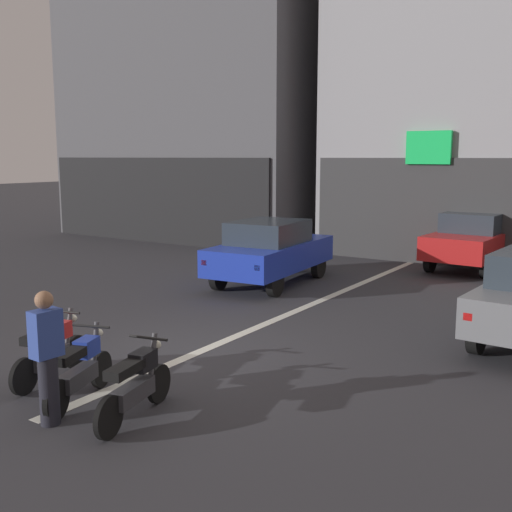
% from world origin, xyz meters
% --- Properties ---
extents(ground_plane, '(120.00, 120.00, 0.00)m').
position_xyz_m(ground_plane, '(0.00, 0.00, 0.00)').
color(ground_plane, '#333338').
extents(lane_centre_line, '(0.20, 18.00, 0.01)m').
position_xyz_m(lane_centre_line, '(0.00, 6.00, 0.00)').
color(lane_centre_line, silver).
rests_on(lane_centre_line, ground).
extents(building_corner_left, '(10.86, 10.03, 11.75)m').
position_xyz_m(building_corner_left, '(-9.80, 14.85, 5.86)').
color(building_corner_left, '#56565B').
rests_on(building_corner_left, ground).
extents(building_mid_block, '(10.04, 8.22, 11.38)m').
position_xyz_m(building_mid_block, '(1.63, 14.85, 5.67)').
color(building_mid_block, '#9E9EA3').
rests_on(building_mid_block, ground).
extents(car_blue_crossing_near, '(2.08, 4.23, 1.64)m').
position_xyz_m(car_blue_crossing_near, '(-1.95, 5.66, 0.89)').
color(car_blue_crossing_near, black).
rests_on(car_blue_crossing_near, ground).
extents(car_red_down_street, '(2.00, 4.20, 1.64)m').
position_xyz_m(car_red_down_street, '(1.83, 10.83, 0.89)').
color(car_red_down_street, black).
rests_on(car_red_down_street, ground).
extents(motorcycle_red_row_leftmost, '(0.57, 1.64, 0.98)m').
position_xyz_m(motorcycle_red_row_leftmost, '(-0.98, -1.93, 0.46)').
color(motorcycle_red_row_leftmost, black).
rests_on(motorcycle_red_row_leftmost, ground).
extents(motorcycle_blue_row_left_mid, '(0.69, 1.60, 0.98)m').
position_xyz_m(motorcycle_blue_row_left_mid, '(0.01, -2.25, 0.46)').
color(motorcycle_blue_row_left_mid, black).
rests_on(motorcycle_blue_row_left_mid, ground).
extents(motorcycle_black_row_centre, '(0.56, 1.65, 0.98)m').
position_xyz_m(motorcycle_black_row_centre, '(1.00, -2.23, 0.46)').
color(motorcycle_black_row_centre, black).
rests_on(motorcycle_black_row_centre, ground).
extents(person_by_motorcycles, '(0.25, 0.38, 1.67)m').
position_xyz_m(person_by_motorcycles, '(0.23, -2.92, 0.86)').
color(person_by_motorcycles, '#23232D').
rests_on(person_by_motorcycles, ground).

